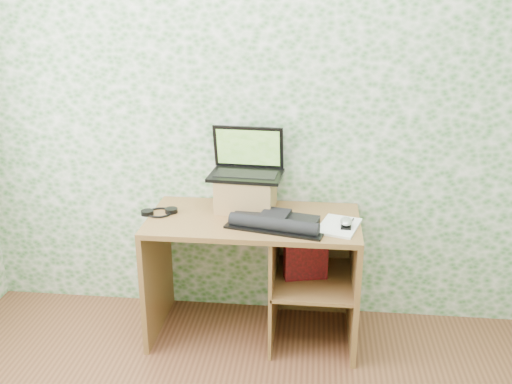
# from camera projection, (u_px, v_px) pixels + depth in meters

# --- Properties ---
(wall_back) EXTENTS (3.50, 0.00, 3.50)m
(wall_back) POSITION_uv_depth(u_px,v_px,m) (259.00, 111.00, 3.34)
(wall_back) COLOR white
(wall_back) RESTS_ON ground
(desk) EXTENTS (1.20, 0.60, 0.75)m
(desk) POSITION_uv_depth(u_px,v_px,m) (267.00, 259.00, 3.34)
(desk) COLOR brown
(desk) RESTS_ON floor
(riser) EXTENTS (0.35, 0.30, 0.20)m
(riser) POSITION_uv_depth(u_px,v_px,m) (246.00, 193.00, 3.34)
(riser) COLOR #9E7647
(riser) RESTS_ON desk
(laptop) EXTENTS (0.43, 0.32, 0.28)m
(laptop) POSITION_uv_depth(u_px,v_px,m) (247.00, 164.00, 3.33)
(laptop) COLOR black
(laptop) RESTS_ON riser
(keyboard) EXTENTS (0.55, 0.38, 0.08)m
(keyboard) POSITION_uv_depth(u_px,v_px,m) (274.00, 221.00, 3.12)
(keyboard) COLOR black
(keyboard) RESTS_ON desk
(headphones) EXTENTS (0.20, 0.19, 0.03)m
(headphones) POSITION_uv_depth(u_px,v_px,m) (159.00, 212.00, 3.29)
(headphones) COLOR black
(headphones) RESTS_ON desk
(notepad) EXTENTS (0.27, 0.33, 0.01)m
(notepad) POSITION_uv_depth(u_px,v_px,m) (339.00, 226.00, 3.11)
(notepad) COLOR white
(notepad) RESTS_ON desk
(mouse) EXTENTS (0.07, 0.11, 0.04)m
(mouse) POSITION_uv_depth(u_px,v_px,m) (346.00, 223.00, 3.08)
(mouse) COLOR silver
(mouse) RESTS_ON notepad
(pen) EXTENTS (0.04, 0.12, 0.01)m
(pen) POSITION_uv_depth(u_px,v_px,m) (351.00, 222.00, 3.13)
(pen) COLOR black
(pen) RESTS_ON notepad
(red_box) EXTENTS (0.26, 0.13, 0.30)m
(red_box) POSITION_uv_depth(u_px,v_px,m) (306.00, 254.00, 3.27)
(red_box) COLOR #A00E17
(red_box) RESTS_ON desk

